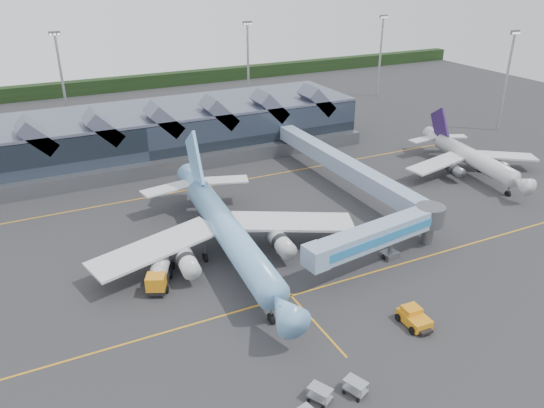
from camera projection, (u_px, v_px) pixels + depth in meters
name	position (u px, v px, depth m)	size (l,w,h in m)	color
ground	(262.00, 264.00, 69.67)	(260.00, 260.00, 0.00)	#252527
taxi_stripes	(233.00, 232.00, 77.80)	(120.00, 60.00, 0.01)	orange
tree_line_far	(106.00, 85.00, 158.32)	(260.00, 4.00, 4.00)	black
terminal	(136.00, 136.00, 104.11)	(90.00, 22.25, 12.52)	black
light_masts	(229.00, 71.00, 123.90)	(132.40, 42.56, 22.45)	#909398
main_airliner	(227.00, 229.00, 70.05)	(36.74, 42.34, 13.59)	#76B4EF
regional_jet	(470.00, 157.00, 97.92)	(26.82, 29.56, 10.16)	silver
jet_bridge	(387.00, 232.00, 69.06)	(23.31, 6.39, 5.77)	#749FC2
fuel_truck	(161.00, 268.00, 65.78)	(5.40, 8.65, 2.98)	black
pushback_tug	(414.00, 318.00, 57.98)	(2.83, 4.32, 1.87)	orange
baggage_carts	(329.00, 399.00, 47.31)	(7.57, 4.38, 1.47)	#9B9DA4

